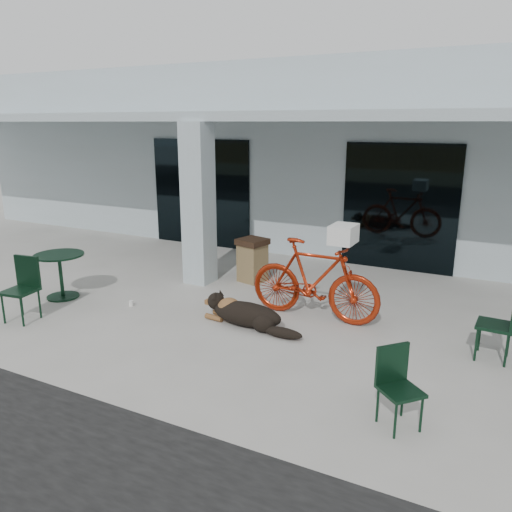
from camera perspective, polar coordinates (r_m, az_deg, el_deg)
The scene contains 15 objects.
ground at distance 7.57m, azimuth -6.37°, elevation -9.28°, with size 80.00×80.00×0.00m, color #AFACA5.
building at distance 14.76m, azimuth 12.12°, elevation 11.39°, with size 22.00×7.00×4.50m, color #A2B3B8.
storefront_glass_left at distance 12.94m, azimuth -6.32°, elevation 7.16°, with size 2.80×0.06×2.70m, color black.
storefront_glass_right at distance 11.04m, azimuth 16.05°, elevation 5.31°, with size 2.40×0.06×2.70m, color black.
column at distance 9.77m, azimuth -6.61°, elevation 5.84°, with size 0.50×0.50×3.12m, color #A2B3B8.
overhang at distance 10.09m, azimuth 4.77°, elevation 15.59°, with size 22.00×2.80×0.18m, color #A2B3B8.
bicycle at distance 8.08m, azimuth 6.67°, elevation -2.73°, with size 0.62×2.18×1.31m, color #9C240C.
laundry_basket at distance 7.73m, azimuth 9.96°, elevation 2.48°, with size 0.49×0.36×0.29m, color white.
dog at distance 7.84m, azimuth -1.04°, elevation -6.52°, with size 1.35×0.45×0.45m, color black, non-canonical shape.
cup_near_dog at distance 9.00m, azimuth -14.08°, elevation -5.28°, with size 0.08×0.08×0.10m, color white.
cafe_table_near at distance 9.72m, azimuth -21.40°, elevation -2.13°, with size 0.88×0.88×0.82m, color black, non-canonical shape.
cafe_chair_near at distance 8.81m, azimuth -25.41°, elevation -3.55°, with size 0.47×0.51×1.03m, color black, non-canonical shape.
cafe_chair_far_a at distance 5.54m, azimuth 16.21°, elevation -14.47°, with size 0.39×0.43×0.86m, color black, non-canonical shape.
cafe_chair_far_b at distance 7.43m, azimuth 25.64°, elevation -7.05°, with size 0.45×0.49×1.00m, color black, non-canonical shape.
trash_receptacle at distance 9.97m, azimuth -0.41°, elevation -0.47°, with size 0.51×0.51×0.88m, color olive, non-canonical shape.
Camera 1 is at (3.86, -5.73, 3.11)m, focal length 35.00 mm.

